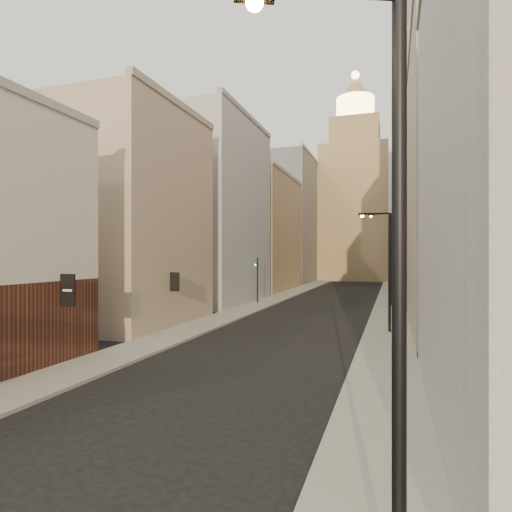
{
  "coord_description": "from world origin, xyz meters",
  "views": [
    {
      "loc": [
        6.88,
        -1.92,
        5.18
      ],
      "look_at": [
        -0.71,
        21.6,
        5.16
      ],
      "focal_mm": 30.0,
      "sensor_mm": 36.0,
      "label": 1
    }
  ],
  "objects": [
    {
      "name": "streetlamp_near",
      "position": [
        6.74,
        3.91,
        4.94
      ],
      "size": [
        2.14,
        1.03,
        8.65
      ],
      "rotation": [
        0.0,
        0.0,
        0.4
      ],
      "color": "black",
      "rests_on": "ground"
    },
    {
      "name": "sidewalk_right",
      "position": [
        6.5,
        55.0,
        0.07
      ],
      "size": [
        3.0,
        140.0,
        0.15
      ],
      "primitive_type": "cube",
      "color": "gray",
      "rests_on": "ground"
    },
    {
      "name": "white_tower",
      "position": [
        10.0,
        78.0,
        18.61
      ],
      "size": [
        8.0,
        8.0,
        41.5
      ],
      "color": "silver",
      "rests_on": "ground"
    },
    {
      "name": "streetlamp_mid",
      "position": [
        6.41,
        27.73,
        4.6
      ],
      "size": [
        2.09,
        0.59,
        8.05
      ],
      "rotation": [
        0.0,
        0.0,
        0.2
      ],
      "color": "black",
      "rests_on": "ground"
    },
    {
      "name": "streetlamp_far",
      "position": [
        6.44,
        43.65,
        5.45
      ],
      "size": [
        2.48,
        0.71,
        9.55
      ],
      "rotation": [
        0.0,
        0.0,
        -0.21
      ],
      "color": "black",
      "rests_on": "ground"
    },
    {
      "name": "traffic_light_left",
      "position": [
        -7.08,
        41.83,
        3.52
      ],
      "size": [
        0.55,
        0.45,
        5.0
      ],
      "rotation": [
        0.0,
        0.0,
        3.28
      ],
      "color": "black",
      "rests_on": "ground"
    },
    {
      "name": "left_bldg_tan",
      "position": [
        -12.0,
        60.0,
        8.5
      ],
      "size": [
        8.0,
        18.0,
        17.0
      ],
      "primitive_type": "cube",
      "color": "#9D825B",
      "rests_on": "ground"
    },
    {
      "name": "right_bldg_beige",
      "position": [
        12.0,
        30.0,
        10.0
      ],
      "size": [
        8.0,
        16.0,
        20.0
      ],
      "primitive_type": "cube",
      "color": "tan",
      "rests_on": "ground"
    },
    {
      "name": "highrise",
      "position": [
        18.0,
        78.0,
        25.66
      ],
      "size": [
        21.0,
        23.0,
        51.2
      ],
      "color": "gray",
      "rests_on": "ground"
    },
    {
      "name": "traffic_light_right",
      "position": [
        6.64,
        45.31,
        3.82
      ],
      "size": [
        0.69,
        0.69,
        5.0
      ],
      "rotation": [
        0.0,
        0.0,
        3.37
      ],
      "color": "black",
      "rests_on": "ground"
    },
    {
      "name": "left_bldg_wingrid",
      "position": [
        -12.0,
        80.0,
        12.0
      ],
      "size": [
        8.0,
        20.0,
        24.0
      ],
      "primitive_type": "cube",
      "color": "gray",
      "rests_on": "ground"
    },
    {
      "name": "clock_tower",
      "position": [
        -1.0,
        92.0,
        17.63
      ],
      "size": [
        14.0,
        14.0,
        44.9
      ],
      "color": "#9D825B",
      "rests_on": "ground"
    },
    {
      "name": "left_bldg_grey",
      "position": [
        -12.0,
        42.0,
        10.0
      ],
      "size": [
        8.0,
        16.0,
        20.0
      ],
      "primitive_type": "cube",
      "color": "gray",
      "rests_on": "ground"
    },
    {
      "name": "sidewalk_left",
      "position": [
        -6.5,
        55.0,
        0.07
      ],
      "size": [
        3.0,
        140.0,
        0.15
      ],
      "primitive_type": "cube",
      "color": "gray",
      "rests_on": "ground"
    },
    {
      "name": "right_bldg_wingrid",
      "position": [
        12.0,
        50.0,
        13.0
      ],
      "size": [
        8.0,
        20.0,
        26.0
      ],
      "primitive_type": "cube",
      "color": "gray",
      "rests_on": "ground"
    },
    {
      "name": "left_bldg_beige",
      "position": [
        -12.0,
        26.0,
        8.0
      ],
      "size": [
        8.0,
        12.0,
        16.0
      ],
      "primitive_type": "cube",
      "color": "tan",
      "rests_on": "ground"
    }
  ]
}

